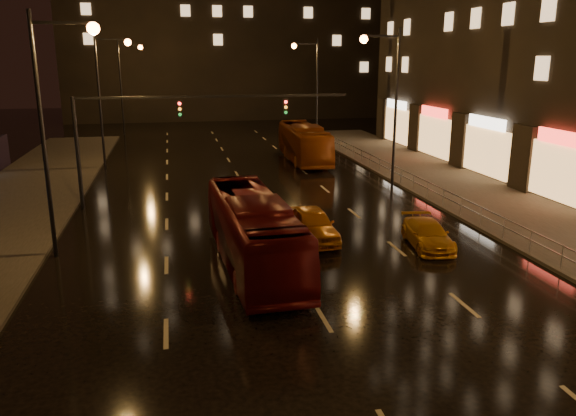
{
  "coord_description": "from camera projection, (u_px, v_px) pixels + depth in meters",
  "views": [
    {
      "loc": [
        -4.51,
        -12.08,
        8.17
      ],
      "look_at": [
        -0.2,
        8.68,
        2.5
      ],
      "focal_mm": 35.0,
      "sensor_mm": 36.0,
      "label": 1
    }
  ],
  "objects": [
    {
      "name": "railing_right",
      "position": [
        428.0,
        185.0,
        33.22
      ],
      "size": [
        0.05,
        56.0,
        1.0
      ],
      "color": "#99999E",
      "rests_on": "sidewalk_right"
    },
    {
      "name": "bus_curb",
      "position": [
        304.0,
        143.0,
        45.66
      ],
      "size": [
        2.91,
        10.89,
        3.01
      ],
      "primitive_type": "imported",
      "rotation": [
        0.0,
        0.0,
        -0.04
      ],
      "color": "#84370D",
      "rests_on": "ground"
    },
    {
      "name": "bus_red",
      "position": [
        253.0,
        231.0,
        22.54
      ],
      "size": [
        2.9,
        10.53,
        2.91
      ],
      "primitive_type": "imported",
      "rotation": [
        0.0,
        0.0,
        0.04
      ],
      "color": "#590C0E",
      "rests_on": "ground"
    },
    {
      "name": "taxi_near",
      "position": [
        312.0,
        224.0,
        25.9
      ],
      "size": [
        1.88,
        4.47,
        1.51
      ],
      "primitive_type": "imported",
      "rotation": [
        0.0,
        0.0,
        0.02
      ],
      "color": "#C57012",
      "rests_on": "ground"
    },
    {
      "name": "ground",
      "position": [
        253.0,
        200.0,
        33.34
      ],
      "size": [
        140.0,
        140.0,
        0.0
      ],
      "primitive_type": "plane",
      "color": "black",
      "rests_on": "ground"
    },
    {
      "name": "taxi_far",
      "position": [
        428.0,
        234.0,
        24.99
      ],
      "size": [
        2.12,
        4.14,
        1.15
      ],
      "primitive_type": "imported",
      "rotation": [
        0.0,
        0.0,
        -0.13
      ],
      "color": "#C57F12",
      "rests_on": "ground"
    },
    {
      "name": "sidewalk_right",
      "position": [
        505.0,
        208.0,
        31.24
      ],
      "size": [
        7.0,
        70.0,
        0.15
      ],
      "primitive_type": "cube",
      "color": "#38332D",
      "rests_on": "ground"
    },
    {
      "name": "traffic_signal",
      "position": [
        161.0,
        122.0,
        31.12
      ],
      "size": [
        15.31,
        0.32,
        6.2
      ],
      "color": "black",
      "rests_on": "ground"
    }
  ]
}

